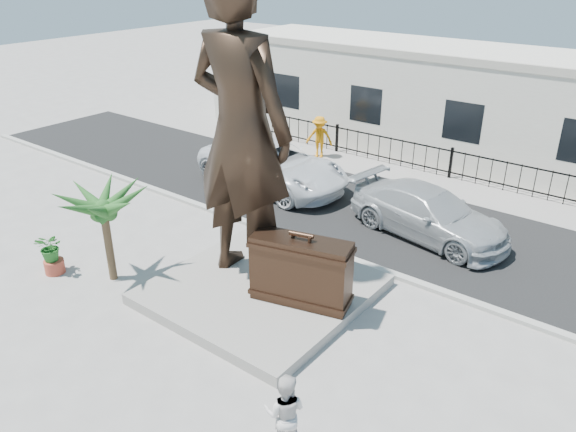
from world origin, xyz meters
name	(u,v)px	position (x,y,z in m)	size (l,w,h in m)	color
ground	(239,328)	(0.00, 0.00, 0.00)	(100.00, 100.00, 0.00)	#9E9991
street	(393,217)	(0.00, 8.00, 0.01)	(40.00, 7.00, 0.01)	black
curb	(338,255)	(0.00, 4.50, 0.06)	(40.00, 0.25, 0.12)	#A5A399
far_sidewalk	(441,183)	(0.00, 12.00, 0.01)	(40.00, 2.50, 0.02)	#9E9991
plinth	(262,289)	(-0.50, 1.50, 0.15)	(5.20, 5.20, 0.30)	gray
fence	(451,164)	(0.00, 12.80, 0.60)	(22.00, 0.10, 1.20)	black
building	(493,105)	(0.00, 17.00, 2.20)	(28.00, 7.00, 4.40)	silver
statue	(241,131)	(-1.32, 1.80, 4.34)	(2.95, 1.94, 8.09)	black
suitcase	(301,271)	(0.77, 1.53, 1.18)	(2.50, 0.79, 1.76)	black
tourist	(285,413)	(3.17, -2.19, 0.83)	(0.80, 0.63, 1.65)	silver
car_white	(273,165)	(-5.13, 7.69, 0.89)	(2.90, 6.30, 1.75)	silver
car_silver	(429,213)	(1.49, 7.46, 0.79)	(2.20, 5.40, 1.57)	#AAADAF
worker	(319,137)	(-5.69, 11.65, 0.95)	(1.20, 0.69, 1.86)	orange
palm_tree	(114,278)	(-4.37, -0.45, 0.00)	(1.80, 1.80, 3.20)	#21511D
planter	(55,266)	(-5.96, -1.28, 0.20)	(0.56, 0.56, 0.40)	#AF422E
shrub	(51,247)	(-5.96, -1.28, 0.83)	(0.77, 0.67, 0.86)	#20611F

